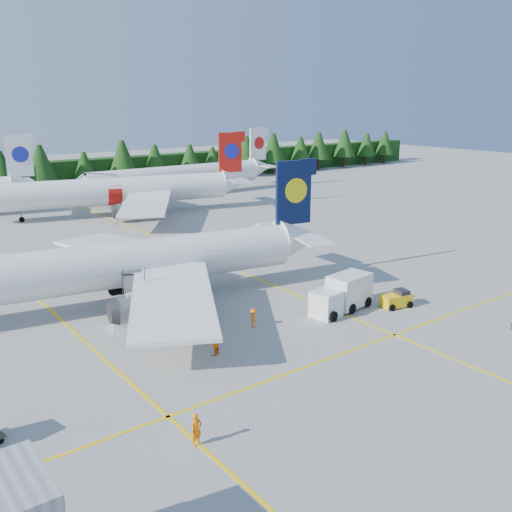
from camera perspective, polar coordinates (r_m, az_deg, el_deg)
ground at (r=46.40m, az=3.12°, el=-7.29°), size 320.00×320.00×0.00m
taxi_stripe_a at (r=57.35m, az=-21.17°, el=-3.83°), size 0.25×120.00×0.01m
taxi_stripe_b at (r=65.04m, az=-4.07°, el=-0.57°), size 0.25×120.00×0.01m
taxi_stripe_cross at (r=42.37m, az=8.38°, el=-9.73°), size 80.00×0.25×0.01m
treeline_hedge at (r=118.97m, az=-23.16°, el=7.02°), size 220.00×4.00×6.00m
airliner_navy at (r=51.58m, az=-15.54°, el=-1.21°), size 41.22×33.65×12.05m
airliner_red at (r=93.21m, az=-14.51°, el=6.23°), size 42.27×34.36×12.50m
airliner_far_right at (r=108.90m, az=-8.47°, el=7.85°), size 41.71×4.33×12.14m
airstairs at (r=47.80m, az=-11.81°, el=-5.87°), size 4.58×6.22×3.70m
service_truck at (r=50.21m, az=8.50°, el=-3.81°), size 6.53×3.15×3.02m
baggage_tug at (r=52.36m, az=13.90°, el=-4.21°), size 2.92×1.99×1.43m
crew_a at (r=31.84m, az=-5.99°, el=-16.88°), size 0.74×0.54×1.86m
crew_b at (r=41.67m, az=-4.21°, el=-8.78°), size 1.03×0.95×1.70m
crew_c at (r=46.39m, az=-0.26°, el=-6.22°), size 0.61×0.75×1.56m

